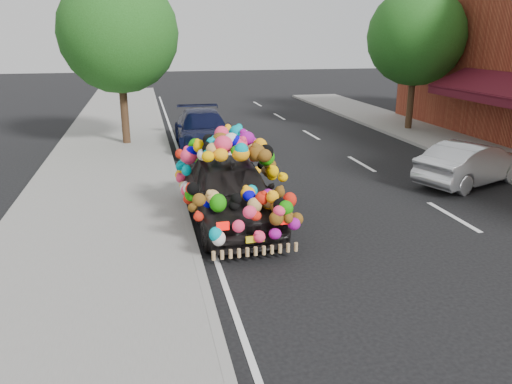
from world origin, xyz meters
TOP-DOWN VIEW (x-y plane):
  - ground at (0.00, 0.00)m, footprint 100.00×100.00m
  - sidewalk at (-4.30, 0.00)m, footprint 4.00×60.00m
  - kerb at (-2.35, 0.00)m, footprint 0.15×60.00m
  - lane_markings at (3.60, 0.00)m, footprint 6.00×50.00m
  - tree_near_sidewalk at (-3.80, 9.50)m, footprint 4.20×4.20m
  - tree_far_b at (8.00, 10.00)m, footprint 4.00×4.00m
  - plush_art_car at (-1.41, 0.74)m, footprint 2.21×4.48m
  - navy_sedan at (-1.07, 8.40)m, footprint 2.03×4.75m
  - silver_hatchback at (5.59, 2.25)m, footprint 3.78×2.47m

SIDE VIEW (x-z plane):
  - ground at x=0.00m, z-range 0.00..0.00m
  - lane_markings at x=3.60m, z-range 0.00..0.01m
  - sidewalk at x=-4.30m, z-range 0.00..0.12m
  - kerb at x=-2.35m, z-range 0.00..0.13m
  - silver_hatchback at x=5.59m, z-range 0.00..1.18m
  - navy_sedan at x=-1.07m, z-range 0.00..1.37m
  - plush_art_car at x=-1.41m, z-range 0.02..2.11m
  - tree_far_b at x=8.00m, z-range 0.94..6.84m
  - tree_near_sidewalk at x=-3.80m, z-range 0.96..7.09m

